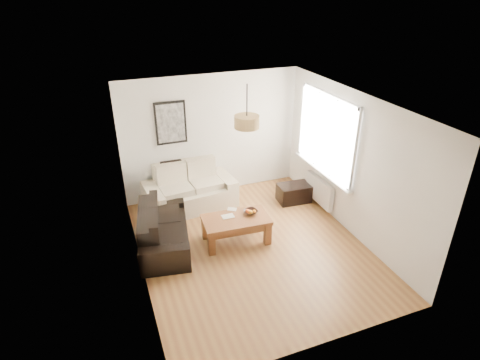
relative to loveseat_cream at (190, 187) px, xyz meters
name	(u,v)px	position (x,y,z in m)	size (l,w,h in m)	color
floor	(252,247)	(0.65, -1.78, -0.44)	(4.50, 4.50, 0.00)	brown
ceiling	(255,104)	(0.65, -1.78, 2.16)	(3.80, 4.50, 0.00)	white
wall_back	(212,136)	(0.65, 0.47, 0.86)	(3.80, 0.04, 2.60)	silver
wall_front	(328,266)	(0.65, -4.03, 0.86)	(3.80, 0.04, 2.60)	silver
wall_left	(134,203)	(-1.25, -1.78, 0.86)	(0.04, 4.50, 2.60)	silver
wall_right	(352,164)	(2.55, -1.78, 0.86)	(0.04, 4.50, 2.60)	silver
window_bay	(327,134)	(2.51, -0.98, 1.16)	(0.14, 1.90, 1.60)	white
radiator	(319,190)	(2.47, -0.98, -0.06)	(0.10, 0.90, 0.52)	white
poster	(171,123)	(-0.20, 0.44, 1.26)	(0.62, 0.04, 0.87)	black
pendant_shade	(247,122)	(0.65, -1.48, 1.79)	(0.40, 0.40, 0.20)	tan
loveseat_cream	(190,187)	(0.00, 0.00, 0.00)	(1.79, 0.97, 0.89)	#BAAC95
sofa_leather	(164,228)	(-0.78, -1.18, -0.08)	(1.67, 0.81, 0.72)	black
coffee_table	(236,230)	(0.46, -1.50, -0.20)	(1.17, 0.64, 0.48)	brown
ottoman	(294,193)	(2.10, -0.59, -0.25)	(0.67, 0.43, 0.38)	black
cushion_left	(172,171)	(-0.30, 0.22, 0.32)	(0.42, 0.13, 0.42)	black
cushion_right	(197,167)	(0.24, 0.22, 0.31)	(0.39, 0.12, 0.39)	black
fruit_bowl	(251,212)	(0.76, -1.44, 0.07)	(0.24, 0.24, 0.06)	black
orange_a	(250,212)	(0.74, -1.46, 0.08)	(0.08, 0.08, 0.08)	orange
orange_b	(254,211)	(0.82, -1.46, 0.08)	(0.06, 0.06, 0.06)	orange
orange_c	(248,211)	(0.71, -1.42, 0.08)	(0.09, 0.09, 0.09)	#F14F14
papers	(228,216)	(0.34, -1.39, 0.04)	(0.22, 0.15, 0.01)	white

